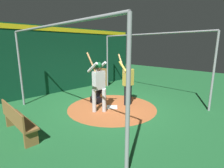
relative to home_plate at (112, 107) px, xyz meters
name	(u,v)px	position (x,y,z in m)	size (l,w,h in m)	color
ground_plane	(112,107)	(0.00, 0.00, -0.01)	(25.82, 25.82, 0.00)	#216633
dirt_circle	(112,107)	(0.00, 0.00, -0.01)	(3.47, 3.47, 0.01)	#B76033
home_plate	(112,107)	(0.00, 0.00, 0.00)	(0.42, 0.42, 0.01)	white
batter	(99,82)	(-0.02, -0.65, 1.10)	(0.68, 0.49, 2.16)	#BCBCC0
catcher	(97,95)	(-0.82, -0.06, 0.35)	(0.58, 0.40, 0.93)	black
visitor	(128,81)	(0.21, 0.69, 0.97)	(0.59, 0.51, 2.06)	black
back_wall	(63,60)	(-3.69, 0.00, 1.66)	(0.23, 9.82, 3.32)	#0C3D26
cage_frame	(112,55)	(0.00, 0.00, 2.06)	(5.68, 4.82, 2.94)	gray
bat_rack	(101,77)	(-3.45, 2.42, 0.48)	(1.18, 0.20, 1.05)	olive
bench	(17,120)	(-0.24, -3.33, 0.44)	(1.80, 0.36, 0.85)	olive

